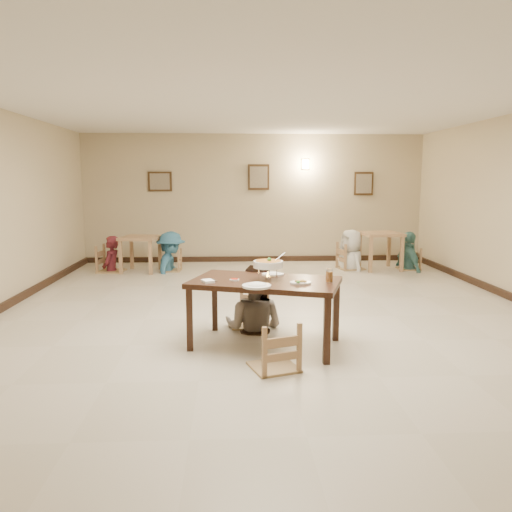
{
  "coord_description": "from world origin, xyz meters",
  "views": [
    {
      "loc": [
        -0.57,
        -6.85,
        1.93
      ],
      "look_at": [
        -0.24,
        -0.45,
        0.95
      ],
      "focal_mm": 35.0,
      "sensor_mm": 36.0,
      "label": 1
    }
  ],
  "objects": [
    {
      "name": "wall_sconce",
      "position": [
        1.2,
        4.96,
        2.3
      ],
      "size": [
        0.16,
        0.05,
        0.22
      ],
      "primitive_type": "cube",
      "color": "#FFD88C",
      "rests_on": "wall_back"
    },
    {
      "name": "bg_table_left",
      "position": [
        -2.48,
        3.73,
        0.62
      ],
      "size": [
        0.87,
        0.87,
        0.76
      ],
      "rotation": [
        0.0,
        0.0,
        -0.17
      ],
      "color": "#A37952",
      "rests_on": "floor"
    },
    {
      "name": "bg_chair_lr",
      "position": [
        -1.85,
        3.78,
        0.44
      ],
      "size": [
        0.41,
        0.41,
        0.88
      ],
      "rotation": [
        0.0,
        0.0,
        -1.63
      ],
      "color": "tan",
      "rests_on": "floor"
    },
    {
      "name": "napkin_cutlery",
      "position": [
        -0.83,
        -1.29,
        0.8
      ],
      "size": [
        0.19,
        0.24,
        0.03
      ],
      "color": "white",
      "rests_on": "main_table"
    },
    {
      "name": "bg_diner_b",
      "position": [
        -1.85,
        3.78,
        0.85
      ],
      "size": [
        0.79,
        1.18,
        1.7
      ],
      "primitive_type": "imported",
      "rotation": [
        0.0,
        0.0,
        1.42
      ],
      "color": "#396A87",
      "rests_on": "floor"
    },
    {
      "name": "bg_diner_d",
      "position": [
        3.31,
        3.71,
        0.83
      ],
      "size": [
        0.54,
        1.02,
        1.66
      ],
      "primitive_type": "imported",
      "rotation": [
        0.0,
        0.0,
        1.72
      ],
      "color": "teal",
      "rests_on": "floor"
    },
    {
      "name": "fried_plate",
      "position": [
        0.21,
        -1.42,
        0.8
      ],
      "size": [
        0.24,
        0.24,
        0.05
      ],
      "color": "white",
      "rests_on": "main_table"
    },
    {
      "name": "rice_plate_near",
      "position": [
        -0.29,
        -1.58,
        0.8
      ],
      "size": [
        0.32,
        0.32,
        0.07
      ],
      "color": "white",
      "rests_on": "main_table"
    },
    {
      "name": "chair_far",
      "position": [
        -0.29,
        -0.42,
        0.47
      ],
      "size": [
        0.44,
        0.44,
        0.94
      ],
      "rotation": [
        0.0,
        0.0,
        -0.23
      ],
      "color": "tan",
      "rests_on": "floor"
    },
    {
      "name": "bg_table_right",
      "position": [
        2.69,
        3.75,
        0.67
      ],
      "size": [
        0.88,
        0.88,
        0.81
      ],
      "rotation": [
        0.0,
        0.0,
        0.09
      ],
      "color": "#A37952",
      "rests_on": "floor"
    },
    {
      "name": "baseboard_back",
      "position": [
        0.0,
        4.97,
        0.06
      ],
      "size": [
        8.0,
        0.06,
        0.12
      ],
      "primitive_type": "cube",
      "color": "black",
      "rests_on": "floor"
    },
    {
      "name": "bg_chair_ll",
      "position": [
        -3.11,
        3.74,
        0.54
      ],
      "size": [
        0.51,
        0.51,
        1.08
      ],
      "rotation": [
        0.0,
        0.0,
        1.43
      ],
      "color": "tan",
      "rests_on": "floor"
    },
    {
      "name": "picture_a",
      "position": [
        -2.2,
        4.96,
        1.9
      ],
      "size": [
        0.55,
        0.04,
        0.45
      ],
      "color": "#332011",
      "rests_on": "wall_back"
    },
    {
      "name": "bg_diner_a",
      "position": [
        -3.11,
        3.74,
        0.77
      ],
      "size": [
        0.45,
        0.61,
        1.54
      ],
      "primitive_type": "imported",
      "rotation": [
        0.0,
        0.0,
        4.56
      ],
      "color": "#551922",
      "rests_on": "floor"
    },
    {
      "name": "wall_back",
      "position": [
        0.0,
        5.0,
        1.5
      ],
      "size": [
        10.0,
        0.0,
        10.0
      ],
      "primitive_type": "plane",
      "rotation": [
        1.57,
        0.0,
        0.0
      ],
      "color": "#C0AD89",
      "rests_on": "floor"
    },
    {
      "name": "floor",
      "position": [
        0.0,
        0.0,
        0.0
      ],
      "size": [
        10.0,
        10.0,
        0.0
      ],
      "primitive_type": "plane",
      "color": "beige",
      "rests_on": "ground"
    },
    {
      "name": "bg_chair_rr",
      "position": [
        3.31,
        3.71,
        0.45
      ],
      "size": [
        0.42,
        0.42,
        0.9
      ],
      "rotation": [
        0.0,
        0.0,
        -1.48
      ],
      "color": "tan",
      "rests_on": "floor"
    },
    {
      "name": "main_table",
      "position": [
        -0.17,
        -1.19,
        0.7
      ],
      "size": [
        1.89,
        1.43,
        0.79
      ],
      "rotation": [
        0.0,
        0.0,
        -0.32
      ],
      "color": "#331B11",
      "rests_on": "floor"
    },
    {
      "name": "picture_c",
      "position": [
        2.6,
        4.96,
        1.85
      ],
      "size": [
        0.45,
        0.04,
        0.55
      ],
      "color": "#332011",
      "rests_on": "wall_back"
    },
    {
      "name": "curry_warmer",
      "position": [
        -0.14,
        -1.18,
        0.97
      ],
      "size": [
        0.38,
        0.34,
        0.31
      ],
      "color": "silver",
      "rests_on": "main_table"
    },
    {
      "name": "wall_front",
      "position": [
        0.0,
        -5.0,
        1.5
      ],
      "size": [
        10.0,
        0.0,
        10.0
      ],
      "primitive_type": "plane",
      "rotation": [
        -1.57,
        0.0,
        0.0
      ],
      "color": "#C0AD89",
      "rests_on": "floor"
    },
    {
      "name": "bg_chair_rl",
      "position": [
        2.06,
        3.83,
        0.54
      ],
      "size": [
        0.51,
        0.51,
        1.09
      ],
      "rotation": [
        0.0,
        0.0,
        1.79
      ],
      "color": "tan",
      "rests_on": "floor"
    },
    {
      "name": "chili_dish",
      "position": [
        -0.53,
        -1.21,
        0.8
      ],
      "size": [
        0.11,
        0.11,
        0.02
      ],
      "color": "white",
      "rests_on": "main_table"
    },
    {
      "name": "drink_glass",
      "position": [
        0.55,
        -1.35,
        0.86
      ],
      "size": [
        0.08,
        0.08,
        0.16
      ],
      "color": "white",
      "rests_on": "main_table"
    },
    {
      "name": "main_diner",
      "position": [
        -0.27,
        -0.53,
        0.85
      ],
      "size": [
        1.01,
        0.9,
        1.7
      ],
      "primitive_type": "imported",
      "rotation": [
        0.0,
        0.0,
        2.76
      ],
      "color": "gray",
      "rests_on": "floor"
    },
    {
      "name": "rice_plate_far",
      "position": [
        -0.06,
        -0.91,
        0.8
      ],
      "size": [
        0.27,
        0.27,
        0.06
      ],
      "color": "white",
      "rests_on": "main_table"
    },
    {
      "name": "picture_b",
      "position": [
        0.1,
        4.96,
        2.0
      ],
      "size": [
        0.5,
        0.04,
        0.6
      ],
      "color": "#332011",
      "rests_on": "wall_back"
    },
    {
      "name": "ceiling",
      "position": [
        0.0,
        0.0,
        3.0
      ],
      "size": [
        10.0,
        10.0,
        0.0
      ],
      "primitive_type": "plane",
      "color": "silver",
      "rests_on": "wall_back"
    },
    {
      "name": "chair_near",
      "position": [
        -0.13,
        -1.93,
        0.48
      ],
      "size": [
        0.46,
        0.46,
        0.97
      ],
      "rotation": [
        0.0,
        0.0,
        3.45
      ],
      "color": "tan",
      "rests_on": "floor"
    },
    {
      "name": "bg_diner_c",
      "position": [
        2.06,
        3.83,
        0.87
      ],
      "size": [
        0.78,
        0.97,
        1.74
      ],
      "primitive_type": "imported",
      "rotation": [
        0.0,
        0.0,
        5.01
      ],
      "color": "silver",
      "rests_on": "floor"
    }
  ]
}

